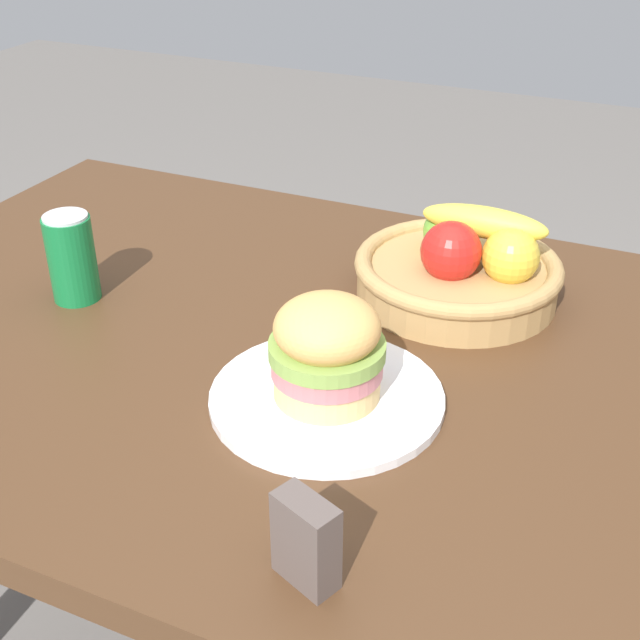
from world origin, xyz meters
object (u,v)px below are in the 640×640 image
at_px(plate, 327,398).
at_px(sandwich, 327,349).
at_px(fruit_basket, 461,268).
at_px(soda_can, 72,258).
at_px(napkin_holder, 306,541).

xyz_separation_m(plate, sandwich, (0.00, 0.00, 0.07)).
bearing_deg(fruit_basket, soda_can, -155.54).
height_order(sandwich, fruit_basket, fruit_basket).
height_order(soda_can, napkin_holder, soda_can).
height_order(plate, napkin_holder, napkin_holder).
bearing_deg(plate, napkin_holder, -70.20).
bearing_deg(soda_can, sandwich, -11.37).
relative_size(soda_can, fruit_basket, 0.43).
height_order(soda_can, fruit_basket, fruit_basket).
distance_m(plate, napkin_holder, 0.27).
height_order(fruit_basket, napkin_holder, fruit_basket).
xyz_separation_m(plate, fruit_basket, (0.07, 0.31, 0.04)).
distance_m(plate, sandwich, 0.07).
relative_size(sandwich, napkin_holder, 1.47).
xyz_separation_m(plate, soda_can, (-0.42, 0.09, 0.06)).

